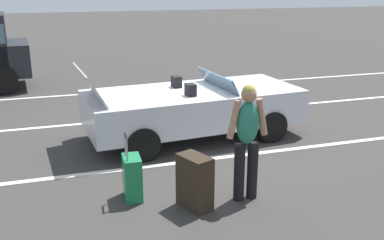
{
  "coord_description": "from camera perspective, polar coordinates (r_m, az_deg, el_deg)",
  "views": [
    {
      "loc": [
        -2.5,
        -7.9,
        2.93
      ],
      "look_at": [
        -0.41,
        -1.24,
        0.75
      ],
      "focal_mm": 41.5,
      "sensor_mm": 36.0,
      "label": 1
    }
  ],
  "objects": [
    {
      "name": "ground_plane",
      "position": [
        8.78,
        0.15,
        -2.13
      ],
      "size": [
        80.0,
        80.0,
        0.0
      ],
      "primitive_type": "plane",
      "color": "#383533"
    },
    {
      "name": "lot_line_near",
      "position": [
        7.72,
        2.86,
        -4.98
      ],
      "size": [
        18.0,
        0.12,
        0.01
      ],
      "primitive_type": "cube",
      "color": "silver",
      "rests_on": "ground_plane"
    },
    {
      "name": "lot_line_mid",
      "position": [
        10.15,
        -2.4,
        0.55
      ],
      "size": [
        18.0,
        0.12,
        0.01
      ],
      "primitive_type": "cube",
      "color": "silver",
      "rests_on": "ground_plane"
    },
    {
      "name": "lot_line_far",
      "position": [
        12.69,
        -5.59,
        3.91
      ],
      "size": [
        18.0,
        0.12,
        0.01
      ],
      "primitive_type": "cube",
      "color": "silver",
      "rests_on": "ground_plane"
    },
    {
      "name": "convertible_car",
      "position": [
        8.68,
        1.36,
        1.72
      ],
      "size": [
        4.33,
        2.11,
        1.5
      ],
      "rotation": [
        0.0,
        0.0,
        0.09
      ],
      "color": "silver",
      "rests_on": "ground_plane"
    },
    {
      "name": "suitcase_large_black",
      "position": [
        5.99,
        0.39,
        -7.96
      ],
      "size": [
        0.44,
        0.55,
        0.74
      ],
      "rotation": [
        0.0,
        0.0,
        0.39
      ],
      "color": "#2D2319",
      "rests_on": "ground_plane"
    },
    {
      "name": "suitcase_medium_bright",
      "position": [
        6.3,
        -7.69,
        -7.34
      ],
      "size": [
        0.26,
        0.41,
        0.95
      ],
      "rotation": [
        0.0,
        0.0,
        6.23
      ],
      "color": "#19723F",
      "rests_on": "ground_plane"
    },
    {
      "name": "traveler_person",
      "position": [
        6.05,
        7.11,
        -2.09
      ],
      "size": [
        0.6,
        0.22,
        1.65
      ],
      "rotation": [
        0.0,
        0.0,
        1.58
      ],
      "color": "black",
      "rests_on": "ground_plane"
    }
  ]
}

